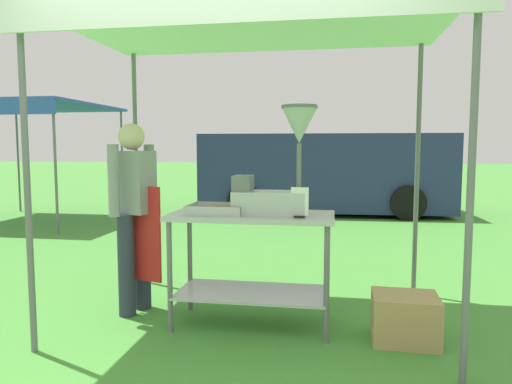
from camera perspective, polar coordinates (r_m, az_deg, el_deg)
ground_plane at (r=8.91m, az=4.46°, el=-3.71°), size 70.00×70.00×0.00m
stall_canopy at (r=3.84m, az=-0.26°, el=19.03°), size 3.01×1.97×2.41m
donut_cart at (r=3.71m, az=-0.51°, el=-6.38°), size 1.27×0.61×0.90m
donut_tray at (r=3.68m, az=-4.60°, el=-2.28°), size 0.44×0.33×0.07m
donut_fryer at (r=3.58m, az=2.79°, el=2.38°), size 0.64×0.28×0.83m
menu_sign at (r=3.45m, az=5.33°, el=-1.57°), size 0.13×0.05×0.22m
vendor at (r=4.09m, az=-14.62°, el=-1.86°), size 0.47×0.53×1.61m
supply_crate at (r=3.69m, az=17.63°, el=-14.41°), size 0.47×0.39×0.35m
van_navy at (r=10.33m, az=8.35°, el=2.40°), size 5.25×2.24×1.69m
neighbour_tent at (r=9.89m, az=-25.77°, el=9.10°), size 2.64×2.63×2.22m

